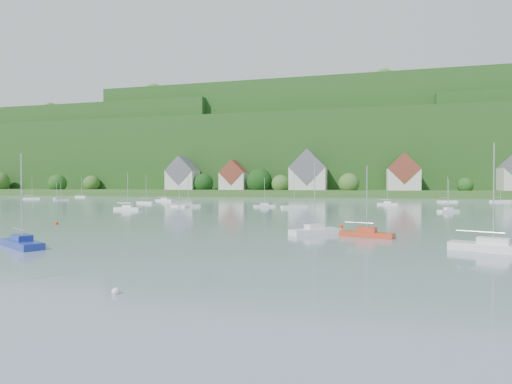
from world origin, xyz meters
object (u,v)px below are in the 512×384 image
at_px(near_sailboat_4, 493,246).
at_px(near_sailboat_5, 367,233).
at_px(near_sailboat_1, 22,242).
at_px(near_sailboat_3, 315,230).

distance_m(near_sailboat_4, near_sailboat_5, 12.01).
relative_size(near_sailboat_1, near_sailboat_3, 1.03).
height_order(near_sailboat_1, near_sailboat_5, near_sailboat_1).
xyz_separation_m(near_sailboat_3, near_sailboat_4, (15.04, -8.60, 0.03)).
relative_size(near_sailboat_4, near_sailboat_5, 1.19).
relative_size(near_sailboat_1, near_sailboat_5, 1.10).
height_order(near_sailboat_1, near_sailboat_3, near_sailboat_1).
bearing_deg(near_sailboat_4, near_sailboat_1, -146.09).
bearing_deg(near_sailboat_5, near_sailboat_4, -19.27).
bearing_deg(near_sailboat_4, near_sailboat_3, 173.51).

